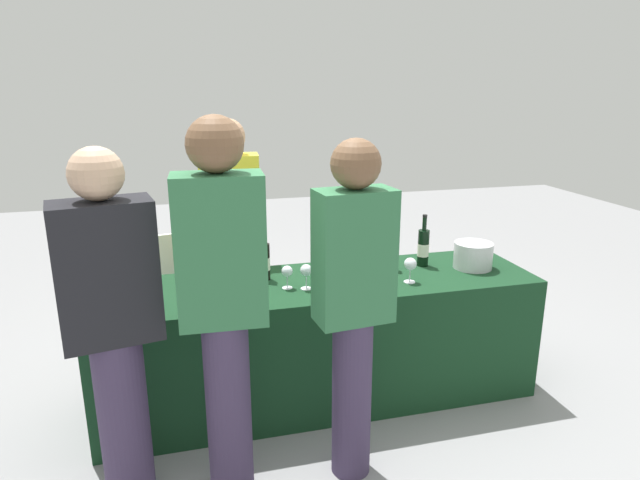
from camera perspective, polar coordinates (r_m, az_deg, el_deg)
The scene contains 20 objects.
ground_plane at distance 3.54m, azimuth 0.00°, elevation -15.85°, with size 12.00×12.00×0.00m, color gray.
tasting_table at distance 3.35m, azimuth 0.00°, elevation -10.37°, with size 2.57×0.70×0.76m, color #14381E.
wine_bottle_0 at distance 3.16m, azimuth -10.40°, elevation -2.78°, with size 0.07×0.07×0.30m.
wine_bottle_1 at distance 3.23m, azimuth -8.09°, elevation -2.22°, with size 0.08×0.08×0.31m.
wine_bottle_2 at distance 3.21m, azimuth -5.85°, elevation -2.21°, with size 0.07×0.07×0.31m.
wine_bottle_3 at distance 3.39m, azimuth 3.54°, elevation -0.99°, with size 0.07×0.07×0.33m.
wine_bottle_4 at distance 3.40m, azimuth 7.17°, elevation -1.34°, with size 0.07×0.07×0.29m.
wine_bottle_5 at distance 3.49m, azimuth 10.74°, elevation -0.76°, with size 0.07×0.07×0.33m.
wine_glass_0 at distance 2.99m, azimuth -11.97°, elevation -4.19°, with size 0.06×0.06×0.14m.
wine_glass_1 at distance 2.90m, azimuth -9.65°, elevation -4.54°, with size 0.07×0.07×0.15m.
wine_glass_2 at distance 2.99m, azimuth -7.44°, elevation -3.87°, with size 0.07×0.07×0.14m.
wine_glass_3 at distance 3.07m, azimuth -3.46°, elevation -3.38°, with size 0.06×0.06×0.13m.
wine_glass_4 at distance 3.05m, azimuth -1.45°, elevation -3.29°, with size 0.07×0.07×0.15m.
wine_glass_5 at distance 3.19m, azimuth 9.41°, elevation -2.58°, with size 0.07×0.07×0.15m.
ice_bucket at distance 3.54m, azimuth 15.70°, elevation -1.55°, with size 0.24×0.24×0.16m, color silver.
server_pouring at distance 3.60m, azimuth -9.19°, elevation 0.47°, with size 0.39×0.23×1.67m.
guest_0 at distance 2.52m, azimuth -20.82°, elevation -8.04°, with size 0.44×0.30×1.64m.
guest_1 at distance 2.41m, azimuth -10.10°, elevation -6.12°, with size 0.38×0.24×1.76m.
guest_2 at distance 2.52m, azimuth 3.51°, elevation -6.25°, with size 0.37×0.23×1.65m.
menu_board at distance 4.03m, azimuth -13.77°, elevation -5.25°, with size 0.50×0.03×0.88m, color white.
Camera 1 is at (-0.75, -2.91, 1.87)m, focal length 30.63 mm.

